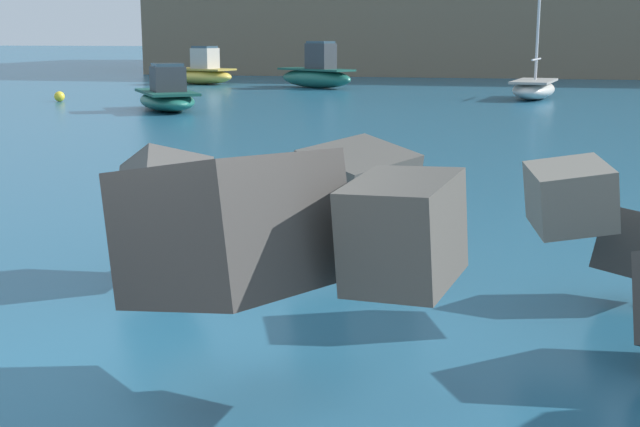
{
  "coord_description": "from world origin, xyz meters",
  "views": [
    {
      "loc": [
        2.65,
        -5.97,
        2.79
      ],
      "look_at": [
        1.15,
        0.5,
        1.4
      ],
      "focal_mm": 47.93,
      "sensor_mm": 36.0,
      "label": 1
    }
  ],
  "objects_px": {
    "mooring_buoy_inner": "(59,96)",
    "boat_near_right": "(167,96)",
    "boat_near_left": "(317,73)",
    "boat_mid_left": "(202,72)",
    "boat_near_centre": "(534,88)"
  },
  "relations": [
    {
      "from": "mooring_buoy_inner",
      "to": "boat_near_left",
      "type": "bearing_deg",
      "value": 54.38
    },
    {
      "from": "mooring_buoy_inner",
      "to": "boat_near_right",
      "type": "bearing_deg",
      "value": -26.65
    },
    {
      "from": "boat_mid_left",
      "to": "mooring_buoy_inner",
      "type": "distance_m",
      "value": 13.84
    },
    {
      "from": "boat_near_left",
      "to": "boat_near_right",
      "type": "relative_size",
      "value": 1.1
    },
    {
      "from": "boat_near_left",
      "to": "boat_mid_left",
      "type": "xyz_separation_m",
      "value": [
        -7.26,
        1.94,
        -0.09
      ]
    },
    {
      "from": "boat_mid_left",
      "to": "mooring_buoy_inner",
      "type": "height_order",
      "value": "boat_mid_left"
    },
    {
      "from": "boat_near_centre",
      "to": "mooring_buoy_inner",
      "type": "bearing_deg",
      "value": -162.88
    },
    {
      "from": "boat_near_centre",
      "to": "boat_near_right",
      "type": "distance_m",
      "value": 16.31
    },
    {
      "from": "boat_near_centre",
      "to": "boat_near_right",
      "type": "height_order",
      "value": "boat_near_centre"
    },
    {
      "from": "boat_near_centre",
      "to": "boat_mid_left",
      "type": "xyz_separation_m",
      "value": [
        -18.49,
        7.7,
        0.19
      ]
    },
    {
      "from": "boat_near_left",
      "to": "boat_mid_left",
      "type": "height_order",
      "value": "boat_near_left"
    },
    {
      "from": "boat_mid_left",
      "to": "boat_near_left",
      "type": "bearing_deg",
      "value": -14.97
    },
    {
      "from": "mooring_buoy_inner",
      "to": "boat_near_centre",
      "type": "bearing_deg",
      "value": 17.12
    },
    {
      "from": "boat_near_right",
      "to": "boat_mid_left",
      "type": "height_order",
      "value": "boat_mid_left"
    },
    {
      "from": "boat_near_right",
      "to": "mooring_buoy_inner",
      "type": "distance_m",
      "value": 7.0
    }
  ]
}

